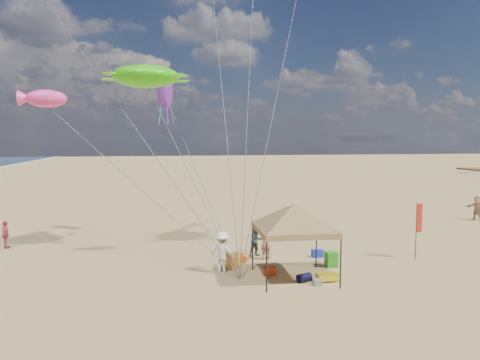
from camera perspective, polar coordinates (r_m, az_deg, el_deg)
The scene contains 19 objects.
ground at distance 19.01m, azimuth 1.82°, elevation -12.93°, with size 280.00×280.00×0.00m, color tan.
canopy_tent at distance 18.85m, azimuth 6.96°, elevation -3.38°, with size 6.06×6.06×3.74m.
feather_flag at distance 23.65m, azimuth 21.90°, elevation -4.94°, with size 0.41×0.16×2.83m.
cooler_red at distance 19.90m, azimuth 3.77°, elevation -11.53°, with size 0.54×0.38×0.38m, color red.
cooler_blue at distance 23.06m, azimuth 9.88°, elevation -9.24°, with size 0.54×0.38×0.38m, color #162EB6.
bag_navy at distance 19.16m, azimuth 8.24°, elevation -12.27°, with size 0.36×0.36×0.60m, color black.
bag_orange at distance 21.94m, azimuth 0.54°, elevation -9.94°, with size 0.36×0.36×0.60m, color #FF5F0E.
chair_green at distance 21.47m, azimuth 11.61°, elevation -9.92°, with size 0.50×0.50×0.70m, color #238117.
chair_yellow at distance 20.80m, azimuth -1.09°, elevation -10.31°, with size 0.50×0.50×0.70m, color orange.
crate_grey at distance 18.80m, azimuth 9.88°, elevation -12.77°, with size 0.34×0.30×0.28m, color slate.
beach_cart at distance 19.37m, azimuth 11.16°, elevation -12.06°, with size 0.90×0.50×0.24m, color yellow.
person_near_a at distance 22.17m, azimuth 3.29°, elevation -8.00°, with size 0.62×0.41×1.70m, color tan.
person_near_b at distance 22.76m, azimuth 2.10°, elevation -7.81°, with size 0.76×0.60×1.57m, color #38414D.
person_near_c at distance 20.00m, azimuth -2.31°, elevation -9.24°, with size 1.20×0.69×1.85m, color white.
person_far_a at distance 27.42m, azimuth -27.84°, elevation -6.22°, with size 0.89×0.37×1.53m, color #B8474C.
person_far_c at distance 36.87m, azimuth 28.12°, elevation -3.20°, with size 1.68×0.53×1.81m, color tan.
turtle_kite at distance 23.51m, azimuth -11.97°, elevation 12.85°, with size 3.40×2.72×1.13m, color #31C70A.
fish_kite at distance 22.19m, azimuth -23.58°, elevation 9.55°, with size 1.81×0.90×0.80m, color #FF3B99.
squid_kite at distance 26.99m, azimuth -9.59°, elevation 11.38°, with size 0.93×0.93×2.43m, color purple.
Camera 1 is at (-4.13, -17.58, 5.94)m, focal length 33.30 mm.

